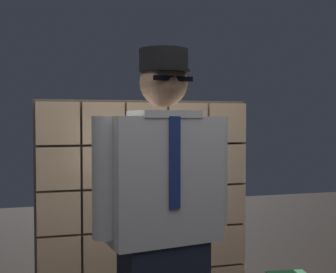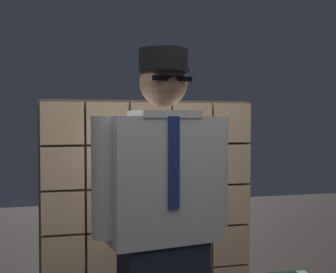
% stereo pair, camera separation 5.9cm
% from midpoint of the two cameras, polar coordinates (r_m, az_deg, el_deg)
% --- Properties ---
extents(glass_block_wall, '(1.65, 0.10, 1.65)m').
position_cam_midpoint_polar(glass_block_wall, '(3.47, -3.33, -9.11)').
color(glass_block_wall, '#E0B78C').
rests_on(glass_block_wall, ground).
extents(standing_person, '(0.73, 0.36, 1.83)m').
position_cam_midpoint_polar(standing_person, '(2.26, -1.32, -11.45)').
color(standing_person, '#1E2333').
rests_on(standing_person, ground).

